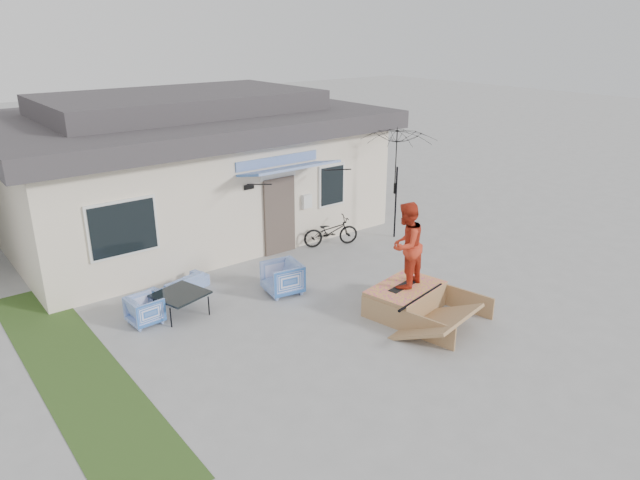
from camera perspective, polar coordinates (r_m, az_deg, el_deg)
ground at (r=12.24m, az=4.13°, el=-8.35°), size 90.00×90.00×0.00m
grass_strip at (r=11.69m, az=-22.90°, el=-11.54°), size 1.40×8.00×0.01m
house at (r=17.91m, az=-13.17°, el=7.17°), size 10.80×8.49×4.10m
loveseat at (r=13.90m, az=-13.61°, el=-3.98°), size 1.45×0.76×0.54m
armchair_left at (r=12.69m, az=-16.79°, el=-6.45°), size 0.65×0.68×0.66m
armchair_right at (r=13.47m, az=-3.71°, el=-3.58°), size 0.87×0.91×0.82m
coffee_table at (r=12.93m, az=-13.45°, el=-6.05°), size 1.20×1.20×0.48m
bicycle at (r=16.29m, az=1.06°, el=1.15°), size 1.68×1.07×1.01m
patio_umbrella at (r=16.75m, az=7.53°, el=5.95°), size 2.55×2.44×2.20m
skate_ramp at (r=12.83m, az=8.34°, el=-5.70°), size 2.06×2.50×0.55m
skateboard at (r=12.73m, az=8.20°, el=-4.40°), size 0.90×0.37×0.05m
skater at (r=12.36m, az=8.42°, el=-0.36°), size 1.08×0.94×1.87m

